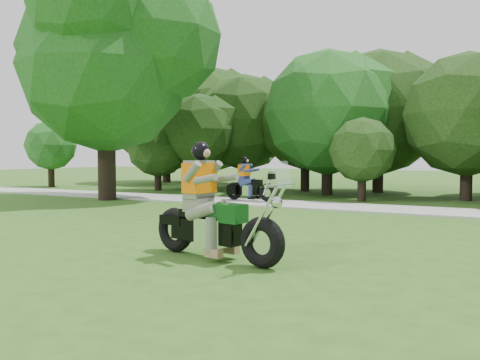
% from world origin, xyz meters
% --- Properties ---
extents(ground, '(100.00, 100.00, 0.00)m').
position_xyz_m(ground, '(0.00, 0.00, 0.00)').
color(ground, '#305618').
rests_on(ground, ground).
extents(walkway, '(60.00, 2.20, 0.06)m').
position_xyz_m(walkway, '(0.00, 8.00, 0.03)').
color(walkway, '#9F9F99').
rests_on(walkway, ground).
extents(tree_line, '(41.33, 12.36, 7.88)m').
position_xyz_m(tree_line, '(2.23, 14.65, 3.63)').
color(tree_line, black).
rests_on(tree_line, ground).
extents(big_tree_west, '(8.64, 6.56, 9.96)m').
position_xyz_m(big_tree_west, '(-10.54, 6.85, 5.76)').
color(big_tree_west, black).
rests_on(big_tree_west, ground).
extents(chopper_motorcycle, '(2.72, 1.02, 1.96)m').
position_xyz_m(chopper_motorcycle, '(-1.63, -0.52, 0.72)').
color(chopper_motorcycle, black).
rests_on(chopper_motorcycle, ground).
extents(touring_motorcycle, '(2.14, 0.79, 1.63)m').
position_xyz_m(touring_motorcycle, '(-5.28, 8.21, 0.65)').
color(touring_motorcycle, black).
rests_on(touring_motorcycle, walkway).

